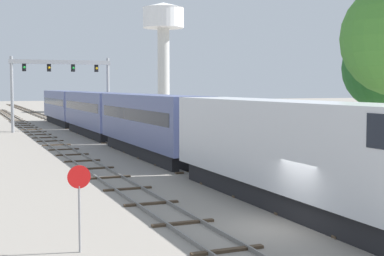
# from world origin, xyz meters

# --- Properties ---
(ground_plane) EXTENTS (400.00, 400.00, 0.00)m
(ground_plane) POSITION_xyz_m (0.00, 0.00, 0.00)
(ground_plane) COLOR gray
(track_main) EXTENTS (2.60, 200.00, 0.16)m
(track_main) POSITION_xyz_m (2.00, 60.00, 0.07)
(track_main) COLOR slate
(track_main) RESTS_ON ground
(track_near) EXTENTS (2.60, 160.00, 0.16)m
(track_near) POSITION_xyz_m (-3.50, 40.00, 0.07)
(track_near) COLOR slate
(track_near) RESTS_ON ground
(passenger_train) EXTENTS (3.04, 79.62, 4.80)m
(passenger_train) POSITION_xyz_m (2.00, 33.34, 2.60)
(passenger_train) COLOR silver
(passenger_train) RESTS_ON ground
(signal_gantry) EXTENTS (12.10, 0.49, 8.98)m
(signal_gantry) POSITION_xyz_m (-0.25, 50.55, 6.52)
(signal_gantry) COLOR #999BA0
(signal_gantry) RESTS_ON ground
(water_tower) EXTENTS (9.10, 9.10, 23.74)m
(water_tower) POSITION_xyz_m (29.75, 98.24, 18.41)
(water_tower) COLOR beige
(water_tower) RESTS_ON ground
(stop_sign) EXTENTS (0.76, 0.08, 2.88)m
(stop_sign) POSITION_xyz_m (-8.00, -0.20, 1.87)
(stop_sign) COLOR gray
(stop_sign) RESTS_ON ground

